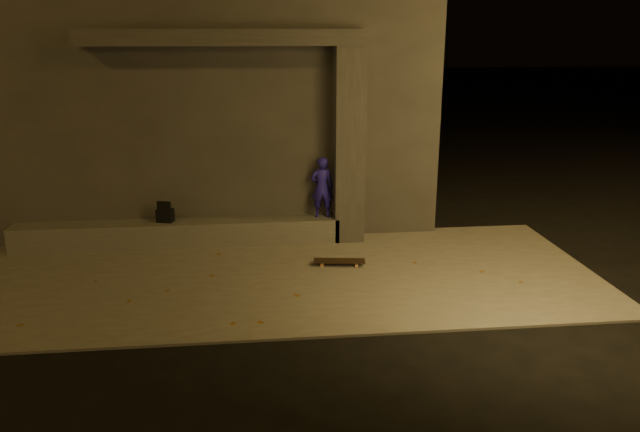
{
  "coord_description": "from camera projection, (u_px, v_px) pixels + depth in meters",
  "views": [
    {
      "loc": [
        -0.08,
        -7.55,
        3.9
      ],
      "look_at": [
        0.97,
        2.0,
        1.03
      ],
      "focal_mm": 35.0,
      "sensor_mm": 36.0,
      "label": 1
    }
  ],
  "objects": [
    {
      "name": "skateboarder",
      "position": [
        322.0,
        187.0,
        11.7
      ],
      "size": [
        0.42,
        0.28,
        1.16
      ],
      "primitive_type": "imported",
      "rotation": [
        0.0,
        0.0,
        3.14
      ],
      "color": "#1D1690",
      "rests_on": "ledge"
    },
    {
      "name": "ledge",
      "position": [
        179.0,
        233.0,
        11.65
      ],
      "size": [
        6.0,
        0.55,
        0.45
      ],
      "primitive_type": "cube",
      "color": "#52504B",
      "rests_on": "sidewalk"
    },
    {
      "name": "canopy",
      "position": [
        224.0,
        37.0,
        10.8
      ],
      "size": [
        5.0,
        0.7,
        0.28
      ],
      "primitive_type": "cube",
      "color": "#353230",
      "rests_on": "column"
    },
    {
      "name": "backpack",
      "position": [
        165.0,
        214.0,
        11.52
      ],
      "size": [
        0.33,
        0.26,
        0.41
      ],
      "rotation": [
        0.0,
        0.0,
        -0.27
      ],
      "color": "black",
      "rests_on": "ledge"
    },
    {
      "name": "sidewalk",
      "position": [
        261.0,
        277.0,
        10.21
      ],
      "size": [
        11.0,
        4.4,
        0.04
      ],
      "primitive_type": "cube",
      "color": "#615B55",
      "rests_on": "ground"
    },
    {
      "name": "ground",
      "position": [
        264.0,
        335.0,
        8.31
      ],
      "size": [
        120.0,
        120.0,
        0.0
      ],
      "primitive_type": "plane",
      "color": "black",
      "rests_on": "ground"
    },
    {
      "name": "skateboard",
      "position": [
        339.0,
        261.0,
        10.63
      ],
      "size": [
        0.9,
        0.35,
        0.1
      ],
      "rotation": [
        0.0,
        0.0,
        -0.14
      ],
      "color": "black",
      "rests_on": "sidewalk"
    },
    {
      "name": "building",
      "position": [
        208.0,
        92.0,
        13.64
      ],
      "size": [
        9.0,
        5.1,
        5.22
      ],
      "color": "#353230",
      "rests_on": "ground"
    },
    {
      "name": "column",
      "position": [
        349.0,
        146.0,
        11.53
      ],
      "size": [
        0.55,
        0.55,
        3.6
      ],
      "primitive_type": "cube",
      "color": "#353230",
      "rests_on": "sidewalk"
    }
  ]
}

